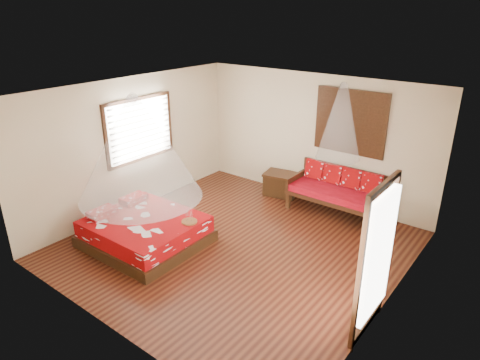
{
  "coord_description": "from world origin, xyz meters",
  "views": [
    {
      "loc": [
        4.21,
        -5.35,
        4.1
      ],
      "look_at": [
        -0.18,
        0.34,
        1.15
      ],
      "focal_mm": 32.0,
      "sensor_mm": 36.0,
      "label": 1
    }
  ],
  "objects": [
    {
      "name": "wine_tray",
      "position": [
        -0.65,
        -0.54,
        0.56
      ],
      "size": [
        0.28,
        0.28,
        0.22
      ],
      "rotation": [
        0.0,
        0.0,
        0.21
      ],
      "color": "brown",
      "rests_on": "bed"
    },
    {
      "name": "storage_chest",
      "position": [
        -0.61,
        2.45,
        0.27
      ],
      "size": [
        0.86,
        0.7,
        0.52
      ],
      "rotation": [
        0.0,
        0.0,
        0.2
      ],
      "color": "black",
      "rests_on": "floor"
    },
    {
      "name": "glazed_door",
      "position": [
        2.72,
        -0.6,
        1.07
      ],
      "size": [
        0.08,
        1.02,
        2.16
      ],
      "color": "black",
      "rests_on": "floor"
    },
    {
      "name": "mosquito_net_main",
      "position": [
        -1.39,
        -0.95,
        1.85
      ],
      "size": [
        2.14,
        2.14,
        1.8
      ],
      "primitive_type": "cone",
      "color": "white",
      "rests_on": "ceiling"
    },
    {
      "name": "bed",
      "position": [
        -1.4,
        -0.95,
        0.25
      ],
      "size": [
        2.01,
        1.82,
        0.63
      ],
      "rotation": [
        0.0,
        0.0,
        0.02
      ],
      "color": "black",
      "rests_on": "floor"
    },
    {
      "name": "shutter_panel",
      "position": [
        0.81,
        2.72,
        1.9
      ],
      "size": [
        1.52,
        0.06,
        1.32
      ],
      "color": "black",
      "rests_on": "wall_back"
    },
    {
      "name": "daybed",
      "position": [
        0.81,
        2.39,
        0.52
      ],
      "size": [
        1.93,
        0.86,
        0.98
      ],
      "color": "black",
      "rests_on": "floor"
    },
    {
      "name": "room",
      "position": [
        0.0,
        0.0,
        1.4
      ],
      "size": [
        5.54,
        5.54,
        2.84
      ],
      "color": "black",
      "rests_on": "ground"
    },
    {
      "name": "window_left",
      "position": [
        -2.71,
        0.2,
        1.7
      ],
      "size": [
        0.1,
        1.74,
        1.34
      ],
      "color": "black",
      "rests_on": "wall_left"
    },
    {
      "name": "mosquito_net_daybed",
      "position": [
        0.81,
        2.25,
        2.0
      ],
      "size": [
        0.87,
        0.87,
        1.5
      ],
      "primitive_type": "cone",
      "color": "white",
      "rests_on": "ceiling"
    }
  ]
}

